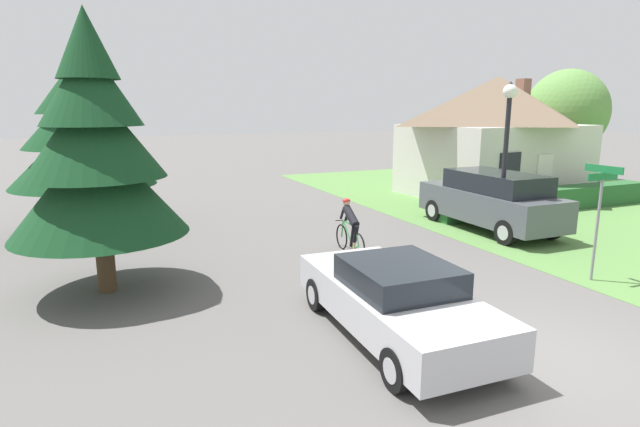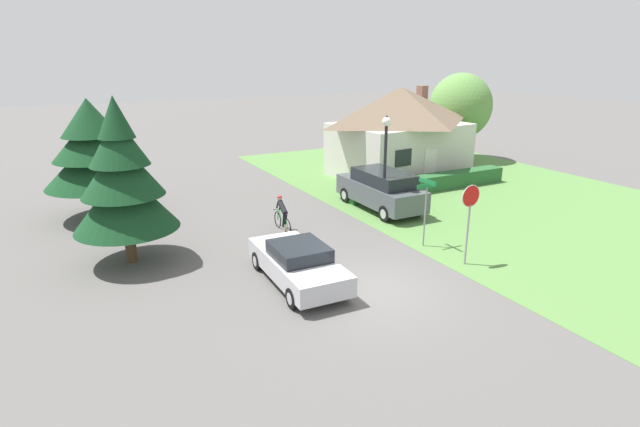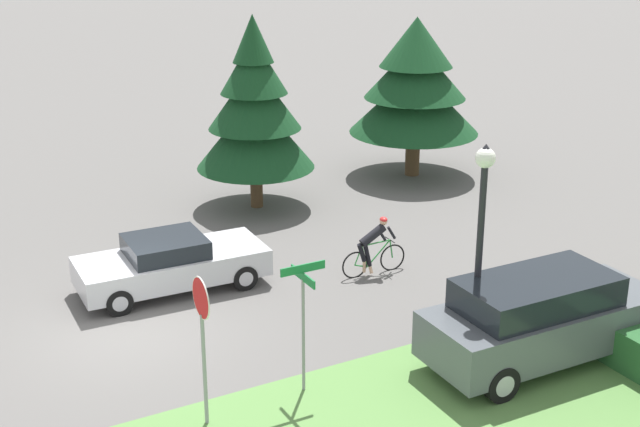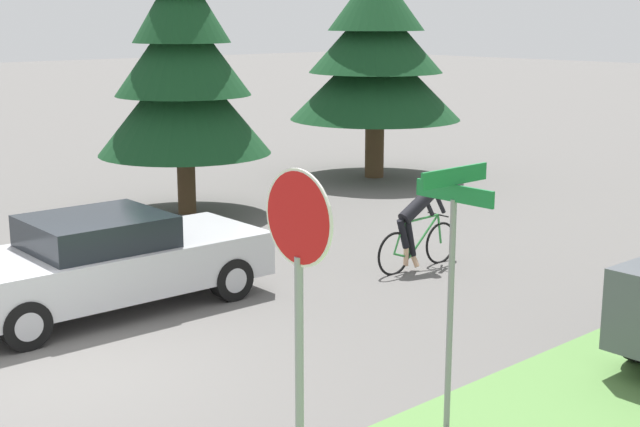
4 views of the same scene
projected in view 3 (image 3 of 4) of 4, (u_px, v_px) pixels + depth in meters
The scene contains 9 objects.
ground_plane at pixel (130, 332), 19.11m from camera, with size 140.00×140.00×0.00m, color #5B5956.
sedan_left_lane at pixel (171, 263), 20.97m from camera, with size 1.96×4.47×1.32m.
cyclist at pixel (374, 247), 21.78m from camera, with size 0.44×1.77×1.47m.
parked_suv_right at pixel (542, 318), 17.63m from camera, with size 1.99×5.01×1.85m.
stop_sign at pixel (202, 321), 15.16m from camera, with size 0.76×0.07×2.83m.
street_lamp at pixel (482, 215), 16.92m from camera, with size 0.39×0.39×4.52m.
street_name_sign at pixel (303, 304), 16.28m from camera, with size 0.90×0.90×2.58m.
conifer_tall_near at pixel (255, 110), 25.74m from camera, with size 3.48×3.48×5.70m.
conifer_tall_far at pixel (415, 84), 28.70m from camera, with size 4.22×4.22×5.21m.
Camera 3 is at (16.97, -4.60, 8.90)m, focal length 50.00 mm.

